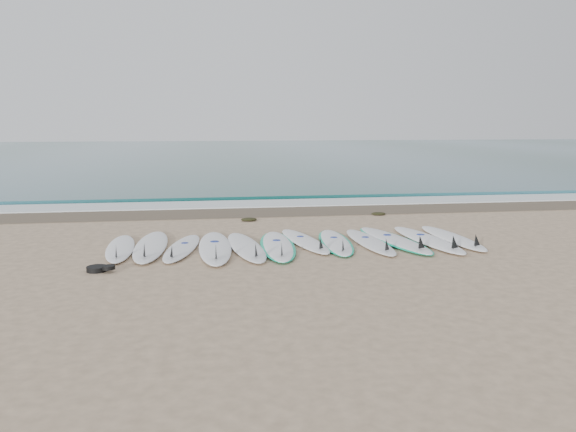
{
  "coord_description": "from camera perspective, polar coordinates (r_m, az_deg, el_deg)",
  "views": [
    {
      "loc": [
        -1.65,
        -10.42,
        2.35
      ],
      "look_at": [
        0.07,
        1.04,
        0.4
      ],
      "focal_mm": 35.0,
      "sensor_mm": 36.0,
      "label": 1
    }
  ],
  "objects": [
    {
      "name": "wave_crest",
      "position": [
        17.65,
        -3.11,
        2.05
      ],
      "size": [
        120.0,
        1.0,
        0.1
      ],
      "primitive_type": "cube",
      "color": "#1F5559",
      "rests_on": "ground"
    },
    {
      "name": "surfboard_4",
      "position": [
        10.45,
        -4.23,
        -3.13
      ],
      "size": [
        0.82,
        2.7,
        0.34
      ],
      "rotation": [
        0.0,
        0.0,
        0.1
      ],
      "color": "white",
      "rests_on": "ground"
    },
    {
      "name": "ocean",
      "position": [
        43.01,
        -6.37,
        6.37
      ],
      "size": [
        120.0,
        55.0,
        0.03
      ],
      "primitive_type": "cube",
      "color": "#1F5559",
      "rests_on": "ground"
    },
    {
      "name": "surfboard_10",
      "position": [
        11.39,
        14.11,
        -2.33
      ],
      "size": [
        0.84,
        2.8,
        0.35
      ],
      "rotation": [
        0.0,
        0.0,
        0.1
      ],
      "color": "white",
      "rests_on": "ground"
    },
    {
      "name": "surfboard_9",
      "position": [
        11.26,
        10.78,
        -2.4
      ],
      "size": [
        1.1,
        2.82,
        0.35
      ],
      "rotation": [
        0.0,
        0.0,
        0.16
      ],
      "color": "silver",
      "rests_on": "ground"
    },
    {
      "name": "surfboard_7",
      "position": [
        10.93,
        4.88,
        -2.65
      ],
      "size": [
        0.8,
        2.5,
        0.31
      ],
      "rotation": [
        0.0,
        0.0,
        -0.09
      ],
      "color": "white",
      "rests_on": "ground"
    },
    {
      "name": "surfboard_8",
      "position": [
        10.99,
        8.39,
        -2.61
      ],
      "size": [
        0.63,
        2.53,
        0.32
      ],
      "rotation": [
        0.0,
        0.0,
        0.04
      ],
      "color": "white",
      "rests_on": "ground"
    },
    {
      "name": "seaweed_near",
      "position": [
        13.48,
        -3.99,
        -0.35
      ],
      "size": [
        0.39,
        0.3,
        0.08
      ],
      "primitive_type": "ellipsoid",
      "color": "black",
      "rests_on": "ground"
    },
    {
      "name": "surfboard_0",
      "position": [
        10.79,
        -16.69,
        -3.14
      ],
      "size": [
        0.66,
        2.43,
        0.31
      ],
      "rotation": [
        0.0,
        0.0,
        0.07
      ],
      "color": "white",
      "rests_on": "ground"
    },
    {
      "name": "surfboard_3",
      "position": [
        10.44,
        -7.43,
        -3.18
      ],
      "size": [
        0.6,
        2.89,
        0.37
      ],
      "rotation": [
        0.0,
        0.0,
        -0.0
      ],
      "color": "white",
      "rests_on": "ground"
    },
    {
      "name": "surfboard_6",
      "position": [
        10.96,
        1.78,
        -2.54
      ],
      "size": [
        0.89,
        2.5,
        0.31
      ],
      "rotation": [
        0.0,
        0.0,
        0.16
      ],
      "color": "white",
      "rests_on": "ground"
    },
    {
      "name": "wet_sand_band",
      "position": [
        14.8,
        -2.03,
        0.43
      ],
      "size": [
        120.0,
        1.8,
        0.01
      ],
      "primitive_type": "cube",
      "color": "brown",
      "rests_on": "ground"
    },
    {
      "name": "leash_coil",
      "position": [
        9.43,
        -18.6,
        -5.07
      ],
      "size": [
        0.46,
        0.36,
        0.11
      ],
      "color": "black",
      "rests_on": "ground"
    },
    {
      "name": "ground",
      "position": [
        10.81,
        0.45,
        -3.01
      ],
      "size": [
        120.0,
        120.0,
        0.0
      ],
      "primitive_type": "plane",
      "color": "tan"
    },
    {
      "name": "surfboard_2",
      "position": [
        10.54,
        -10.77,
        -3.2
      ],
      "size": [
        0.88,
        2.43,
        0.3
      ],
      "rotation": [
        0.0,
        0.0,
        -0.17
      ],
      "color": "white",
      "rests_on": "ground"
    },
    {
      "name": "seaweed_far",
      "position": [
        14.49,
        9.17,
        0.24
      ],
      "size": [
        0.37,
        0.29,
        0.07
      ],
      "primitive_type": "ellipsoid",
      "color": "black",
      "rests_on": "ground"
    },
    {
      "name": "surfboard_1",
      "position": [
        10.77,
        -13.79,
        -2.99
      ],
      "size": [
        0.62,
        2.81,
        0.36
      ],
      "rotation": [
        0.0,
        0.0,
        -0.01
      ],
      "color": "white",
      "rests_on": "ground"
    },
    {
      "name": "surfboard_11",
      "position": [
        11.71,
        16.46,
        -2.14
      ],
      "size": [
        0.66,
        2.6,
        0.33
      ],
      "rotation": [
        0.0,
        0.0,
        0.05
      ],
      "color": "white",
      "rests_on": "ground"
    },
    {
      "name": "foam_band",
      "position": [
        16.17,
        -2.6,
        1.26
      ],
      "size": [
        120.0,
        1.4,
        0.04
      ],
      "primitive_type": "cube",
      "color": "silver",
      "rests_on": "ground"
    },
    {
      "name": "surfboard_5",
      "position": [
        10.56,
        -1.06,
        -3.02
      ],
      "size": [
        0.79,
        2.71,
        0.34
      ],
      "rotation": [
        0.0,
        0.0,
        -0.06
      ],
      "color": "white",
      "rests_on": "ground"
    }
  ]
}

